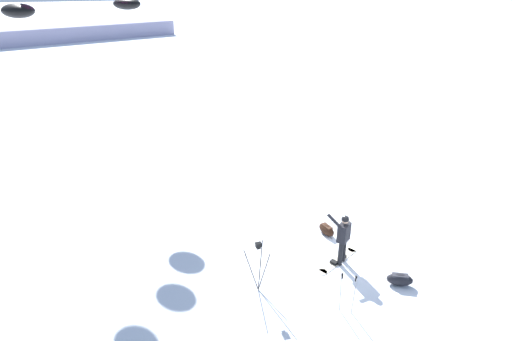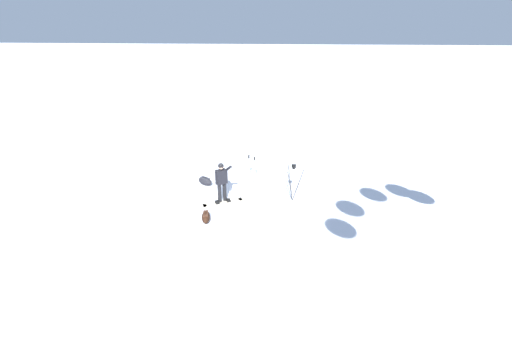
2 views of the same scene
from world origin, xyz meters
name	(u,v)px [view 1 (image 1 of 2)]	position (x,y,z in m)	size (l,w,h in m)	color
ground_plane	(345,259)	(0.00, 0.00, 0.00)	(300.00, 300.00, 0.00)	white
snowboarder	(343,235)	(-0.13, 0.20, 0.96)	(0.52, 0.71, 1.61)	black
snowboard	(338,260)	(-0.03, 0.24, 0.02)	(1.00, 1.63, 0.10)	beige
gear_bag_large	(400,279)	(-1.49, -0.85, 0.18)	(0.59, 0.76, 0.35)	black
camera_tripod	(258,257)	(-0.56, 2.88, 1.06)	(0.66, 0.62, 1.50)	#262628
gear_bag_small	(327,230)	(1.36, -0.04, 0.18)	(0.71, 0.43, 0.34)	black
ski_poles	(348,289)	(-2.05, 1.07, 0.79)	(0.36, 0.39, 1.20)	gray
distant_ridge	(4,35)	(52.31, 19.27, 0.93)	(23.63, 42.26, 1.87)	#A7A2C3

